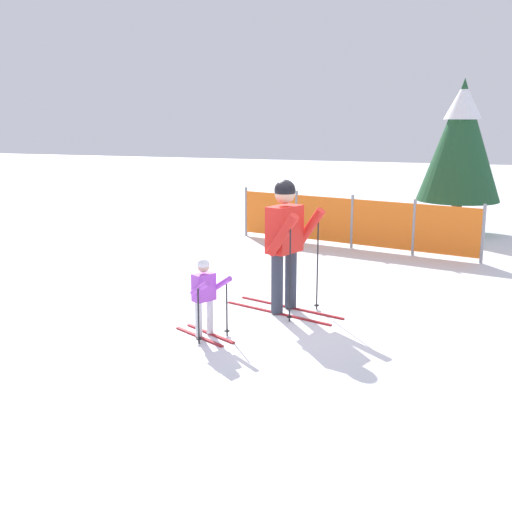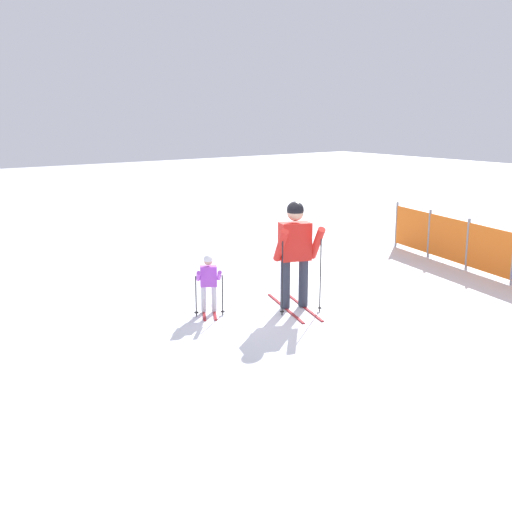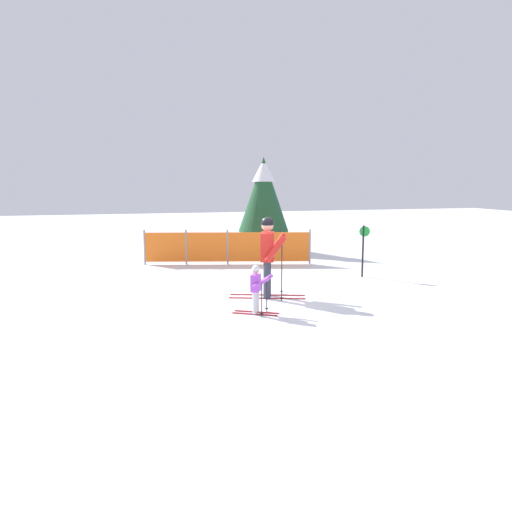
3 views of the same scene
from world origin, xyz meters
The scene contains 4 objects.
ground_plane centered at (0.00, 0.00, 0.00)m, with size 60.00×60.00×0.00m, color white.
skier_adult centered at (0.26, -0.03, 1.08)m, with size 1.74×0.95×1.81m.
skier_child centered at (-0.38, -1.33, 0.56)m, with size 0.90×0.65×0.97m.
safety_fence centered at (0.32, 4.58, 0.55)m, with size 5.07×1.33×1.09m.
Camera 2 is at (8.25, -6.68, 3.27)m, focal length 45.00 mm.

